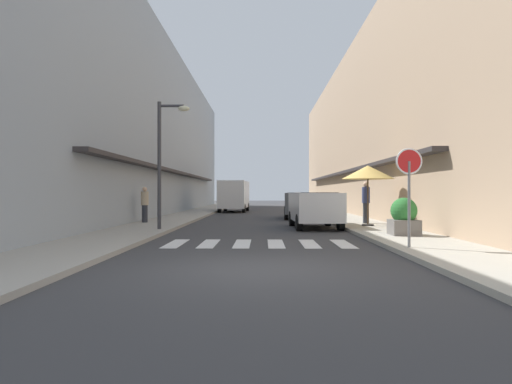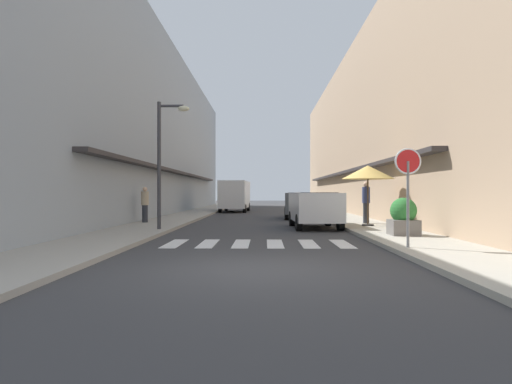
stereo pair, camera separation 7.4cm
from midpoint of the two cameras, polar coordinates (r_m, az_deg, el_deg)
ground_plane at (r=28.98m, az=0.56°, el=-2.99°), size 112.42×112.42×0.00m
sidewalk_left at (r=29.34m, az=-8.29°, el=-2.83°), size 2.46×71.54×0.12m
sidewalk_right at (r=29.30m, az=9.43°, el=-2.84°), size 2.46×71.54×0.12m
building_row_left at (r=31.90m, az=-14.52°, el=7.35°), size 5.50×47.99×11.19m
building_row_right at (r=31.81m, az=15.71°, el=7.14°), size 5.50×47.99×10.94m
crosswalk at (r=12.84m, az=0.23°, el=-6.57°), size 5.20×2.20×0.01m
parked_car_near at (r=18.57m, az=7.32°, el=-1.75°), size 1.94×4.08×1.47m
parked_car_mid at (r=25.53m, az=5.54°, el=-1.30°), size 1.98×4.40×1.47m
delivery_van at (r=34.57m, az=-2.85°, el=-0.20°), size 2.18×5.47×2.37m
round_street_sign at (r=11.61m, az=18.65°, el=2.49°), size 0.65×0.07×2.43m
street_lamp at (r=16.94m, az=-11.58°, el=5.24°), size 1.19×0.28×4.69m
cafe_umbrella at (r=18.81m, az=13.88°, el=2.40°), size 2.12×2.12×2.45m
planter_corner at (r=14.95m, az=18.10°, el=-3.04°), size 0.85×0.85×1.18m
pedestrian_walking_near at (r=20.29m, az=13.66°, el=-1.13°), size 0.34×0.34×1.83m
pedestrian_walking_far at (r=20.92m, az=-14.02°, el=-1.45°), size 0.34×0.34×1.61m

